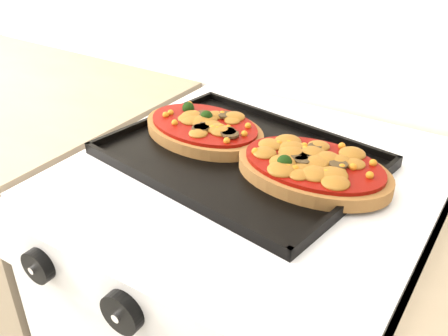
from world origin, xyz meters
The scene contains 6 objects.
control_panel centered at (0.03, 1.39, 0.85)m, with size 0.60×0.02×0.09m, color silver.
knob_left centered at (-0.14, 1.37, 0.85)m, with size 0.05×0.05×0.02m, color black.
knob_center centered at (0.02, 1.37, 0.85)m, with size 0.06×0.06×0.02m, color black.
baking_tray centered at (-0.01, 1.70, 0.92)m, with size 0.44×0.32×0.02m, color black.
pizza_left centered at (-0.10, 1.73, 0.94)m, with size 0.25×0.16×0.04m, color #945D33, non-canonical shape.
pizza_right centered at (0.13, 1.70, 0.94)m, with size 0.26×0.17×0.04m, color #945D33, non-canonical shape.
Camera 1 is at (0.38, 1.06, 1.33)m, focal length 40.00 mm.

